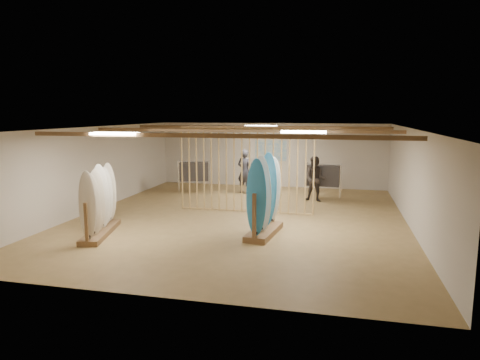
% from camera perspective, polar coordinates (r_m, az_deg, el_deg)
% --- Properties ---
extents(floor, '(12.00, 12.00, 0.00)m').
position_cam_1_polar(floor, '(13.43, 0.00, -5.07)').
color(floor, '#9C7D4B').
rests_on(floor, ground).
extents(ceiling, '(12.00, 12.00, 0.00)m').
position_cam_1_polar(ceiling, '(13.03, 0.00, 6.97)').
color(ceiling, gray).
rests_on(ceiling, ground).
extents(wall_back, '(12.00, 0.00, 12.00)m').
position_cam_1_polar(wall_back, '(19.01, 4.13, 3.35)').
color(wall_back, beige).
rests_on(wall_back, ground).
extents(wall_front, '(12.00, 0.00, 12.00)m').
position_cam_1_polar(wall_front, '(7.54, -10.49, -5.44)').
color(wall_front, beige).
rests_on(wall_front, ground).
extents(wall_left, '(0.00, 12.00, 12.00)m').
position_cam_1_polar(wall_left, '(15.09, -18.83, 1.43)').
color(wall_left, beige).
rests_on(wall_left, ground).
extents(wall_right, '(0.00, 12.00, 12.00)m').
position_cam_1_polar(wall_right, '(12.98, 22.03, 0.09)').
color(wall_right, beige).
rests_on(wall_right, ground).
extents(ceiling_slats, '(9.50, 6.12, 0.10)m').
position_cam_1_polar(ceiling_slats, '(13.04, 0.00, 6.61)').
color(ceiling_slats, brown).
rests_on(ceiling_slats, ground).
extents(light_panels, '(1.20, 0.35, 0.06)m').
position_cam_1_polar(light_panels, '(13.03, 0.00, 6.70)').
color(light_panels, white).
rests_on(light_panels, ground).
extents(bamboo_partition, '(4.45, 0.05, 2.78)m').
position_cam_1_polar(bamboo_partition, '(13.93, 0.75, 1.31)').
color(bamboo_partition, tan).
rests_on(bamboo_partition, ground).
extents(poster, '(1.40, 0.03, 0.90)m').
position_cam_1_polar(poster, '(18.97, 4.13, 3.94)').
color(poster, teal).
rests_on(poster, ground).
extents(rack_left, '(1.06, 2.33, 1.84)m').
position_cam_1_polar(rack_left, '(12.11, -18.20, -4.02)').
color(rack_left, brown).
rests_on(rack_left, floor).
extents(rack_right, '(0.80, 1.89, 2.14)m').
position_cam_1_polar(rack_right, '(11.47, 3.26, -3.81)').
color(rack_right, brown).
rests_on(rack_right, floor).
extents(clothing_rack_a, '(1.20, 0.65, 1.34)m').
position_cam_1_polar(clothing_rack_a, '(17.54, -6.15, 1.11)').
color(clothing_rack_a, silver).
rests_on(clothing_rack_a, floor).
extents(clothing_rack_b, '(1.29, 0.47, 1.39)m').
position_cam_1_polar(clothing_rack_b, '(16.42, 11.03, 0.57)').
color(clothing_rack_b, silver).
rests_on(clothing_rack_b, floor).
extents(shopper_a, '(0.87, 0.72, 2.04)m').
position_cam_1_polar(shopper_a, '(17.32, 0.63, 1.55)').
color(shopper_a, '#2B2B33').
rests_on(shopper_a, floor).
extents(shopper_b, '(1.01, 0.84, 1.90)m').
position_cam_1_polar(shopper_b, '(15.96, 10.02, 0.52)').
color(shopper_b, '#322B27').
rests_on(shopper_b, floor).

